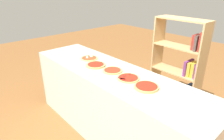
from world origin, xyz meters
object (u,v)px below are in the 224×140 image
(pizza_plain_4, at_px, (146,87))
(bookshelf, at_px, (181,77))
(pizza_plain_2, at_px, (112,70))
(pizza_pepperoni_3, at_px, (128,78))
(pizza_plain_1, at_px, (96,65))
(pizza_mozzarella_0, at_px, (89,58))

(pizza_plain_4, bearing_deg, bookshelf, 98.33)
(pizza_plain_2, distance_m, pizza_plain_4, 0.55)
(pizza_pepperoni_3, distance_m, pizza_plain_4, 0.27)
(pizza_plain_2, height_order, pizza_plain_4, pizza_plain_4)
(pizza_pepperoni_3, bearing_deg, pizza_plain_2, 177.53)
(pizza_plain_2, height_order, pizza_pepperoni_3, pizza_pepperoni_3)
(pizza_pepperoni_3, bearing_deg, pizza_plain_1, -176.27)
(pizza_mozzarella_0, xyz_separation_m, pizza_pepperoni_3, (0.82, -0.06, -0.00))
(pizza_mozzarella_0, relative_size, pizza_pepperoni_3, 0.95)
(pizza_mozzarella_0, relative_size, pizza_plain_4, 0.95)
(pizza_plain_1, relative_size, pizza_plain_4, 1.00)
(pizza_pepperoni_3, bearing_deg, pizza_plain_4, -2.57)
(pizza_plain_2, bearing_deg, pizza_plain_4, -2.52)
(pizza_plain_1, height_order, bookshelf, bookshelf)
(pizza_mozzarella_0, relative_size, pizza_plain_2, 1.00)
(pizza_plain_1, xyz_separation_m, pizza_plain_4, (0.82, 0.02, 0.00))
(pizza_mozzarella_0, xyz_separation_m, bookshelf, (0.95, 0.93, -0.26))
(pizza_plain_4, bearing_deg, pizza_mozzarella_0, 176.34)
(bookshelf, bearing_deg, pizza_mozzarella_0, -135.56)
(pizza_plain_2, xyz_separation_m, bookshelf, (0.40, 0.98, -0.26))
(pizza_plain_2, bearing_deg, pizza_pepperoni_3, -2.47)
(bookshelf, bearing_deg, pizza_pepperoni_3, -97.37)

